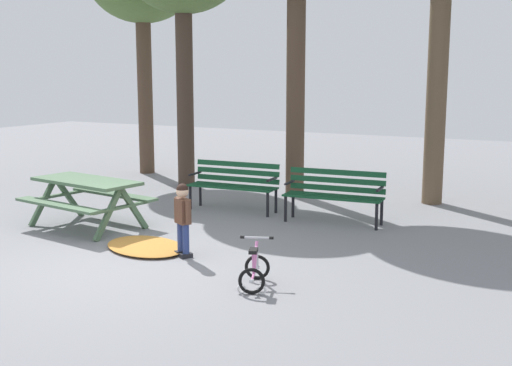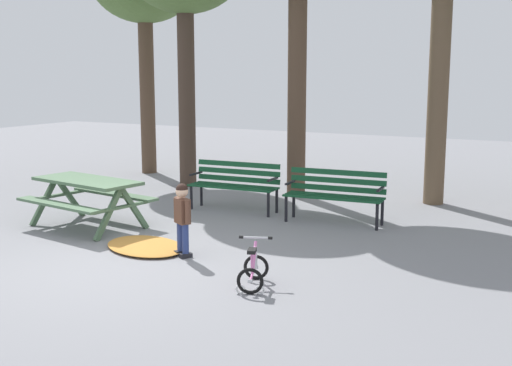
{
  "view_description": "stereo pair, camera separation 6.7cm",
  "coord_description": "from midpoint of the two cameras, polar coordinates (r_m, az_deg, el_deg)",
  "views": [
    {
      "loc": [
        5.16,
        -6.27,
        2.42
      ],
      "look_at": [
        0.92,
        1.82,
        0.85
      ],
      "focal_mm": 45.53,
      "sensor_mm": 36.0,
      "label": 1
    },
    {
      "loc": [
        5.22,
        -6.23,
        2.42
      ],
      "look_at": [
        0.92,
        1.82,
        0.85
      ],
      "focal_mm": 45.53,
      "sensor_mm": 36.0,
      "label": 2
    }
  ],
  "objects": [
    {
      "name": "kids_bicycle",
      "position": [
        7.42,
        -0.4,
        -7.63
      ],
      "size": [
        0.52,
        0.63,
        0.54
      ],
      "color": "black",
      "rests_on": "ground"
    },
    {
      "name": "child_standing",
      "position": [
        8.58,
        -6.68,
        -2.75
      ],
      "size": [
        0.33,
        0.26,
        0.98
      ],
      "color": "navy",
      "rests_on": "ground"
    },
    {
      "name": "ground",
      "position": [
        8.48,
        -11.62,
        -7.03
      ],
      "size": [
        36.0,
        36.0,
        0.0
      ],
      "primitive_type": "plane",
      "color": "gray"
    },
    {
      "name": "leaf_pile",
      "position": [
        9.16,
        -9.88,
        -5.48
      ],
      "size": [
        1.57,
        1.34,
        0.07
      ],
      "primitive_type": "ellipsoid",
      "rotation": [
        0.0,
        0.0,
        2.78
      ],
      "color": "#C68438",
      "rests_on": "ground"
    },
    {
      "name": "picnic_table",
      "position": [
        10.47,
        -14.84,
        -0.63
      ],
      "size": [
        1.99,
        1.6,
        0.79
      ],
      "color": "#4C6B4C",
      "rests_on": "ground"
    },
    {
      "name": "park_bench_left",
      "position": [
        10.54,
        6.74,
        -0.75
      ],
      "size": [
        1.63,
        0.58,
        0.85
      ],
      "color": "#144728",
      "rests_on": "ground"
    },
    {
      "name": "park_bench_far_left",
      "position": [
        11.4,
        -2.09,
        0.1
      ],
      "size": [
        1.62,
        0.54,
        0.85
      ],
      "color": "#144728",
      "rests_on": "ground"
    }
  ]
}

